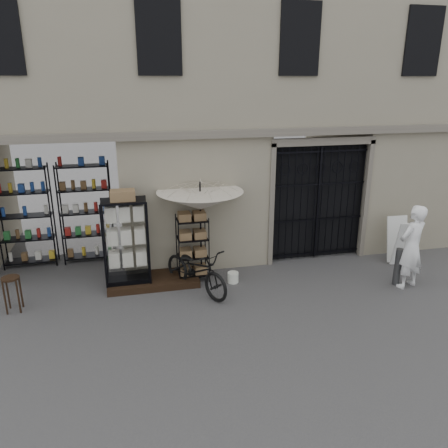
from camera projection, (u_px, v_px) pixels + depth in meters
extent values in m
plane|color=black|center=(277.00, 305.00, 8.92)|extent=(80.00, 80.00, 0.00)
cube|color=gray|center=(232.00, 74.00, 11.19)|extent=(14.00, 4.00, 9.00)
cube|color=black|center=(55.00, 211.00, 10.08)|extent=(3.00, 1.70, 3.00)
cube|color=black|center=(56.00, 215.00, 10.61)|extent=(2.70, 0.50, 2.50)
cube|color=black|center=(315.00, 200.00, 10.92)|extent=(2.50, 0.06, 3.00)
cube|color=black|center=(318.00, 204.00, 10.79)|extent=(0.05, 0.05, 2.80)
cube|color=black|center=(153.00, 281.00, 9.82)|extent=(2.00, 0.90, 0.15)
cube|color=black|center=(129.00, 278.00, 9.67)|extent=(0.97, 0.65, 0.10)
cube|color=silver|center=(128.00, 246.00, 9.13)|extent=(0.86, 0.10, 1.72)
cube|color=silver|center=(126.00, 246.00, 9.42)|extent=(0.81, 0.48, 1.43)
cube|color=olive|center=(123.00, 198.00, 9.08)|extent=(0.55, 0.44, 0.20)
cube|color=black|center=(193.00, 248.00, 9.83)|extent=(0.77, 0.64, 1.53)
cube|color=olive|center=(193.00, 250.00, 9.85)|extent=(0.65, 0.52, 1.14)
cylinder|color=black|center=(201.00, 231.00, 9.83)|extent=(0.05, 0.05, 2.27)
imported|color=silver|center=(200.00, 195.00, 9.57)|extent=(2.20, 2.22, 1.53)
cylinder|color=silver|center=(233.00, 277.00, 9.88)|extent=(0.29, 0.29, 0.24)
imported|color=black|center=(197.00, 291.00, 9.51)|extent=(1.09, 1.21, 1.92)
cylinder|color=black|center=(10.00, 278.00, 8.48)|extent=(0.42, 0.42, 0.04)
cube|color=black|center=(13.00, 295.00, 8.59)|extent=(0.32, 0.32, 0.71)
cylinder|color=#4B4C4D|center=(398.00, 267.00, 9.68)|extent=(0.18, 0.18, 0.85)
imported|color=white|center=(406.00, 286.00, 9.72)|extent=(1.24, 2.00, 0.45)
cube|color=silver|center=(405.00, 244.00, 10.57)|extent=(0.55, 0.29, 1.14)
cube|color=silver|center=(397.00, 239.00, 10.90)|extent=(0.55, 0.29, 1.14)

